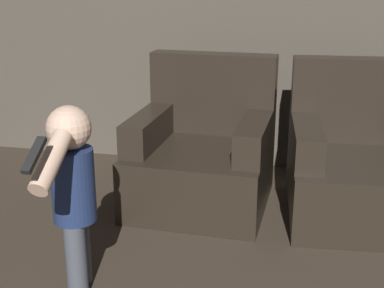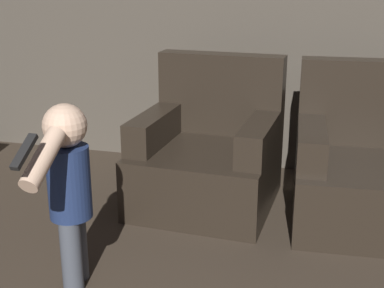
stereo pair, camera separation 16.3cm
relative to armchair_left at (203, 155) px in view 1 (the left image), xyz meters
The scene contains 3 objects.
armchair_left is the anchor object (origin of this frame).
armchair_right 0.97m from the armchair_left, ahead, with size 0.90×0.92×0.92m.
person_toddler 1.21m from the armchair_left, 108.70° to the right, with size 0.20×0.60×0.89m.
Camera 1 is at (0.56, 0.57, 1.45)m, focal length 50.00 mm.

